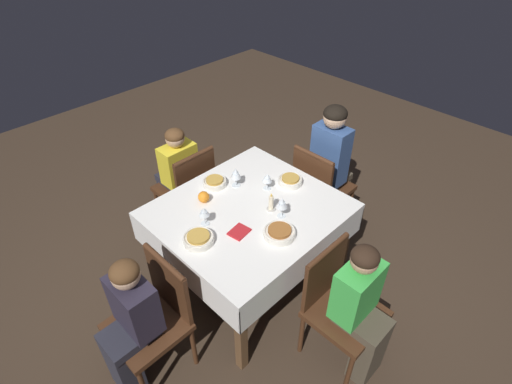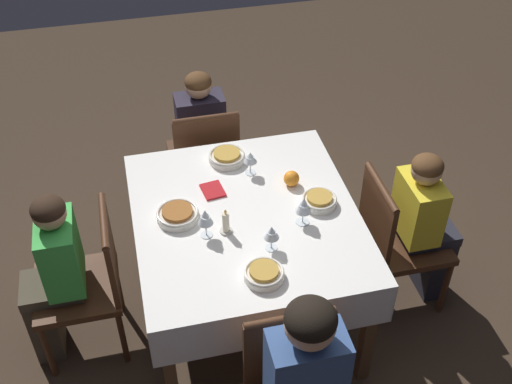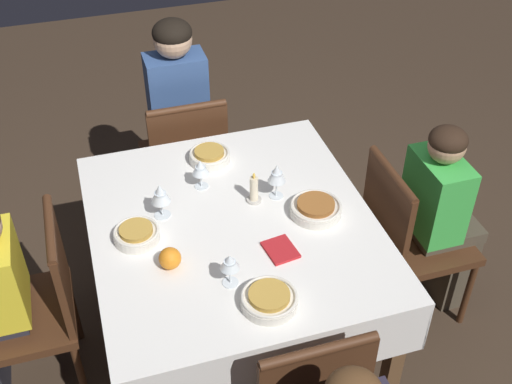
# 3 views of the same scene
# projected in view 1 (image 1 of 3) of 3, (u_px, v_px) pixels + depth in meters

# --- Properties ---
(ground_plane) EXTENTS (8.00, 8.00, 0.00)m
(ground_plane) POSITION_uv_depth(u_px,v_px,m) (250.00, 278.00, 3.30)
(ground_plane) COLOR #3D2D21
(dining_table) EXTENTS (1.25, 1.12, 0.76)m
(dining_table) POSITION_uv_depth(u_px,v_px,m) (249.00, 218.00, 2.88)
(dining_table) COLOR white
(dining_table) RESTS_ON ground_plane
(chair_east) EXTENTS (0.43, 0.43, 0.87)m
(chair_east) POSITION_uv_depth(u_px,v_px,m) (319.00, 185.00, 3.50)
(chair_east) COLOR #472816
(chair_east) RESTS_ON ground_plane
(chair_west) EXTENTS (0.43, 0.43, 0.87)m
(chair_west) POSITION_uv_depth(u_px,v_px,m) (155.00, 314.00, 2.47)
(chair_west) COLOR #472816
(chair_west) RESTS_ON ground_plane
(chair_south) EXTENTS (0.43, 0.43, 0.87)m
(chair_south) POSITION_uv_depth(u_px,v_px,m) (338.00, 301.00, 2.54)
(chair_south) COLOR #472816
(chair_south) RESTS_ON ground_plane
(chair_north) EXTENTS (0.43, 0.43, 0.87)m
(chair_north) POSITION_uv_depth(u_px,v_px,m) (188.00, 186.00, 3.49)
(chair_north) COLOR #472816
(chair_north) RESTS_ON ground_plane
(person_adult_denim) EXTENTS (0.34, 0.30, 1.21)m
(person_adult_denim) POSITION_uv_depth(u_px,v_px,m) (332.00, 160.00, 3.46)
(person_adult_denim) COLOR #4C4233
(person_adult_denim) RESTS_ON ground_plane
(person_child_dark) EXTENTS (0.33, 0.30, 1.02)m
(person_child_dark) POSITION_uv_depth(u_px,v_px,m) (129.00, 323.00, 2.33)
(person_child_dark) COLOR #282833
(person_child_dark) RESTS_ON ground_plane
(person_child_green) EXTENTS (0.30, 0.33, 1.04)m
(person_child_green) POSITION_uv_depth(u_px,v_px,m) (362.00, 309.00, 2.40)
(person_child_green) COLOR #4C4233
(person_child_green) RESTS_ON ground_plane
(person_child_yellow) EXTENTS (0.30, 0.33, 1.01)m
(person_child_yellow) POSITION_uv_depth(u_px,v_px,m) (176.00, 172.00, 3.54)
(person_child_yellow) COLOR #282833
(person_child_yellow) RESTS_ON ground_plane
(bowl_east) EXTENTS (0.18, 0.18, 0.06)m
(bowl_east) POSITION_uv_depth(u_px,v_px,m) (290.00, 180.00, 3.04)
(bowl_east) COLOR silver
(bowl_east) RESTS_ON dining_table
(wine_glass_east) EXTENTS (0.07, 0.07, 0.14)m
(wine_glass_east) POSITION_uv_depth(u_px,v_px,m) (267.00, 178.00, 2.95)
(wine_glass_east) COLOR white
(wine_glass_east) RESTS_ON dining_table
(bowl_west) EXTENTS (0.20, 0.20, 0.06)m
(bowl_west) POSITION_uv_depth(u_px,v_px,m) (199.00, 238.00, 2.55)
(bowl_west) COLOR silver
(bowl_west) RESTS_ON dining_table
(wine_glass_west) EXTENTS (0.07, 0.07, 0.14)m
(wine_glass_west) POSITION_uv_depth(u_px,v_px,m) (204.00, 212.00, 2.64)
(wine_glass_west) COLOR white
(wine_glass_west) RESTS_ON dining_table
(bowl_south) EXTENTS (0.21, 0.21, 0.06)m
(bowl_south) POSITION_uv_depth(u_px,v_px,m) (280.00, 232.00, 2.60)
(bowl_south) COLOR silver
(bowl_south) RESTS_ON dining_table
(wine_glass_south) EXTENTS (0.08, 0.08, 0.16)m
(wine_glass_south) POSITION_uv_depth(u_px,v_px,m) (282.00, 203.00, 2.69)
(wine_glass_south) COLOR white
(wine_glass_south) RESTS_ON dining_table
(bowl_north) EXTENTS (0.18, 0.18, 0.06)m
(bowl_north) POSITION_uv_depth(u_px,v_px,m) (215.00, 182.00, 3.03)
(bowl_north) COLOR silver
(bowl_north) RESTS_ON dining_table
(wine_glass_north) EXTENTS (0.08, 0.08, 0.16)m
(wine_glass_north) POSITION_uv_depth(u_px,v_px,m) (236.00, 174.00, 2.97)
(wine_glass_north) COLOR white
(wine_glass_north) RESTS_ON dining_table
(candle_centerpiece) EXTENTS (0.06, 0.06, 0.15)m
(candle_centerpiece) POSITION_uv_depth(u_px,v_px,m) (271.00, 204.00, 2.78)
(candle_centerpiece) COLOR beige
(candle_centerpiece) RESTS_ON dining_table
(orange_fruit) EXTENTS (0.08, 0.08, 0.08)m
(orange_fruit) POSITION_uv_depth(u_px,v_px,m) (204.00, 197.00, 2.86)
(orange_fruit) COLOR orange
(orange_fruit) RESTS_ON dining_table
(napkin_red_folded) EXTENTS (0.15, 0.13, 0.01)m
(napkin_red_folded) POSITION_uv_depth(u_px,v_px,m) (239.00, 232.00, 2.63)
(napkin_red_folded) COLOR red
(napkin_red_folded) RESTS_ON dining_table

